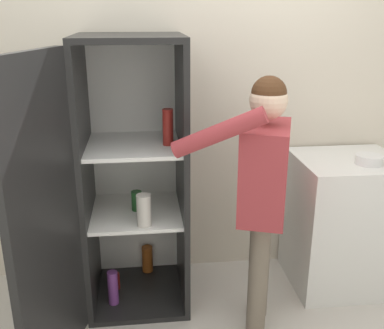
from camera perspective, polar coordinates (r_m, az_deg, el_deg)
wall_back at (r=3.12m, az=-0.68°, el=8.16°), size 7.00×0.06×2.55m
refrigerator at (r=2.78m, az=-9.29°, el=-2.50°), size 0.87×1.26×1.73m
person at (r=2.55m, az=8.95°, el=-1.85°), size 0.73×0.56×1.54m
counter at (r=3.33m, az=18.60°, el=-6.93°), size 0.69×0.62×0.93m
bowl at (r=3.09m, az=21.54°, el=0.59°), size 0.17×0.17×0.06m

